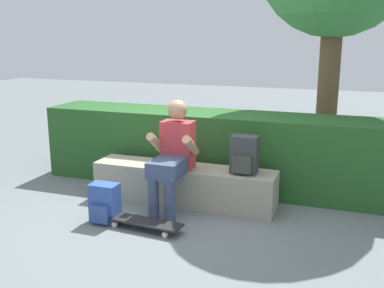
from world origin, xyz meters
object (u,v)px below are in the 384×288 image
object	(u,v)px
backpack_on_bench	(244,155)
backpack_on_ground	(104,204)
person_skater	(173,153)
bench_main	(184,185)
skateboard_near_person	(143,222)

from	to	relation	value
backpack_on_bench	backpack_on_ground	xyz separation A→B (m)	(-1.25, -0.76, -0.43)
person_skater	bench_main	bearing A→B (deg)	78.45
skateboard_near_person	backpack_on_bench	world-z (taller)	backpack_on_bench
bench_main	skateboard_near_person	size ratio (longest dim) A/B	2.53
skateboard_near_person	person_skater	bearing A→B (deg)	82.67
skateboard_near_person	backpack_on_bench	xyz separation A→B (m)	(0.80, 0.80, 0.54)
person_skater	skateboard_near_person	size ratio (longest dim) A/B	1.44
person_skater	skateboard_near_person	bearing A→B (deg)	-97.33
backpack_on_ground	bench_main	bearing A→B (deg)	53.87
bench_main	backpack_on_ground	size ratio (longest dim) A/B	5.15
backpack_on_bench	person_skater	bearing A→B (deg)	-164.78
bench_main	backpack_on_ground	world-z (taller)	bench_main
bench_main	skateboard_near_person	bearing A→B (deg)	-98.42
backpack_on_bench	skateboard_near_person	bearing A→B (deg)	-135.25
person_skater	backpack_on_bench	size ratio (longest dim) A/B	2.94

